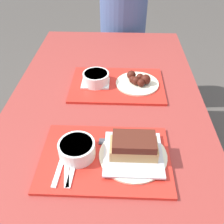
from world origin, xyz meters
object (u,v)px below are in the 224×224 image
object	(u,v)px
bowl_coleslaw_near	(77,149)
brisket_sandwich_plate	(133,150)
bowl_coleslaw_far	(96,78)
tray_near	(105,158)
tray_far	(117,85)
wings_plate_far	(138,81)
person_seated_across	(123,22)

from	to	relation	value
bowl_coleslaw_near	brisket_sandwich_plate	distance (m)	0.19
bowl_coleslaw_far	bowl_coleslaw_near	bearing A→B (deg)	-93.15
tray_near	brisket_sandwich_plate	bearing A→B (deg)	4.23
tray_far	brisket_sandwich_plate	xyz separation A→B (m)	(0.07, -0.46, 0.04)
tray_near	bowl_coleslaw_near	distance (m)	0.10
wings_plate_far	bowl_coleslaw_near	bearing A→B (deg)	-116.50
tray_far	wings_plate_far	size ratio (longest dim) A/B	2.17
brisket_sandwich_plate	person_seated_across	bearing A→B (deg)	91.74
tray_near	bowl_coleslaw_near	xyz separation A→B (m)	(-0.10, 0.01, 0.04)
tray_far	bowl_coleslaw_far	size ratio (longest dim) A/B	3.56
bowl_coleslaw_near	bowl_coleslaw_far	xyz separation A→B (m)	(0.03, 0.46, 0.00)
bowl_coleslaw_near	brisket_sandwich_plate	xyz separation A→B (m)	(0.19, 0.00, 0.00)
bowl_coleslaw_far	brisket_sandwich_plate	bearing A→B (deg)	-69.68
bowl_coleslaw_far	wings_plate_far	xyz separation A→B (m)	(0.20, 0.00, -0.01)
tray_near	wings_plate_far	distance (m)	0.48
tray_near	bowl_coleslaw_far	size ratio (longest dim) A/B	3.56
bowl_coleslaw_near	bowl_coleslaw_far	world-z (taller)	same
tray_near	bowl_coleslaw_far	bearing A→B (deg)	98.86
tray_near	bowl_coleslaw_near	size ratio (longest dim) A/B	3.56
tray_near	bowl_coleslaw_far	world-z (taller)	bowl_coleslaw_far
brisket_sandwich_plate	wings_plate_far	distance (m)	0.46
tray_near	bowl_coleslaw_far	xyz separation A→B (m)	(-0.07, 0.46, 0.04)
tray_far	bowl_coleslaw_far	distance (m)	0.11
tray_far	person_seated_across	xyz separation A→B (m)	(0.03, 0.89, -0.01)
bowl_coleslaw_near	wings_plate_far	bearing A→B (deg)	63.50
bowl_coleslaw_far	wings_plate_far	distance (m)	0.20
bowl_coleslaw_far	person_seated_across	distance (m)	0.90
brisket_sandwich_plate	person_seated_across	size ratio (longest dim) A/B	0.35
brisket_sandwich_plate	wings_plate_far	xyz separation A→B (m)	(0.03, 0.46, -0.01)
bowl_coleslaw_far	person_seated_across	bearing A→B (deg)	81.77
bowl_coleslaw_far	person_seated_across	xyz separation A→B (m)	(0.13, 0.89, -0.05)
person_seated_across	wings_plate_far	bearing A→B (deg)	-85.14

